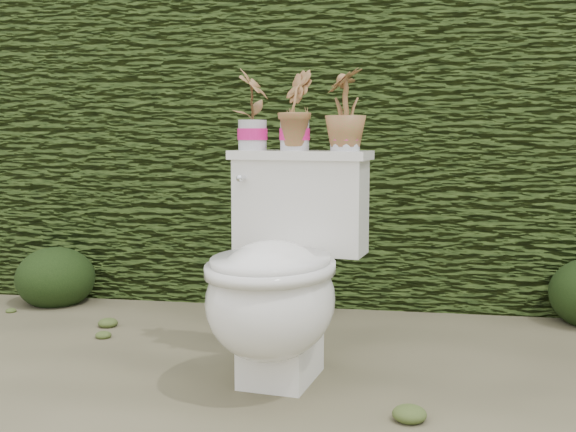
% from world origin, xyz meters
% --- Properties ---
extents(ground, '(60.00, 60.00, 0.00)m').
position_xyz_m(ground, '(0.00, 0.00, 0.00)').
color(ground, '#837B5A').
rests_on(ground, ground).
extents(hedge, '(8.00, 1.00, 1.60)m').
position_xyz_m(hedge, '(0.00, 1.60, 0.80)').
color(hedge, '#3C531B').
rests_on(hedge, ground).
extents(house_wall, '(8.00, 3.50, 4.00)m').
position_xyz_m(house_wall, '(0.60, 6.00, 2.00)').
color(house_wall, silver).
rests_on(house_wall, ground).
extents(toilet, '(0.55, 0.73, 0.78)m').
position_xyz_m(toilet, '(0.06, 0.06, 0.36)').
color(toilet, white).
rests_on(toilet, ground).
extents(potted_plant_left, '(0.13, 0.17, 0.28)m').
position_xyz_m(potted_plant_left, '(-0.09, 0.32, 0.92)').
color(potted_plant_left, '#408028').
rests_on(potted_plant_left, toilet).
extents(potted_plant_center, '(0.14, 0.17, 0.27)m').
position_xyz_m(potted_plant_center, '(0.07, 0.30, 0.91)').
color(potted_plant_center, '#408028').
rests_on(potted_plant_center, toilet).
extents(potted_plant_right, '(0.17, 0.17, 0.27)m').
position_xyz_m(potted_plant_right, '(0.25, 0.27, 0.91)').
color(potted_plant_right, '#408028').
rests_on(potted_plant_right, toilet).
extents(liriope_clump_1, '(0.38, 0.38, 0.31)m').
position_xyz_m(liriope_clump_1, '(-1.24, 0.98, 0.15)').
color(liriope_clump_1, '#233713').
rests_on(liriope_clump_1, ground).
extents(liriope_clump_2, '(0.32, 0.32, 0.26)m').
position_xyz_m(liriope_clump_2, '(-0.07, 1.01, 0.13)').
color(liriope_clump_2, '#233713').
rests_on(liriope_clump_2, ground).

